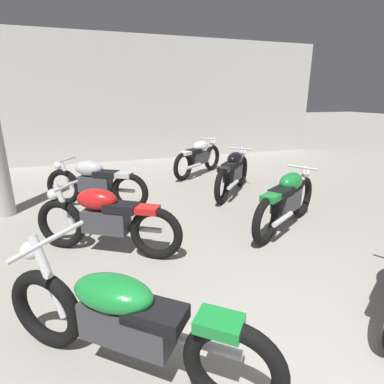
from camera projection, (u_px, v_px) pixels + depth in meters
The scene contains 7 objects.
back_wall at pixel (131, 100), 9.20m from camera, with size 12.56×0.24×3.60m, color #BCBAB7.
motorcycle_left_row_0 at pixel (126, 320), 2.12m from camera, with size 1.72×1.50×0.97m.
motorcycle_left_row_1 at pixel (105, 219), 3.84m from camera, with size 1.72×1.14×0.88m.
motorcycle_left_row_2 at pixel (95, 183), 5.44m from camera, with size 1.72×1.15×0.88m.
motorcycle_right_row_1 at pixel (287, 200), 4.56m from camera, with size 1.74×1.12×0.88m.
motorcycle_right_row_2 at pixel (233, 172), 6.21m from camera, with size 1.44×1.50×0.88m.
motorcycle_right_row_3 at pixel (199, 157), 7.72m from camera, with size 1.67×1.24×0.88m.
Camera 1 is at (-1.45, -0.92, 1.93)m, focal length 28.89 mm.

